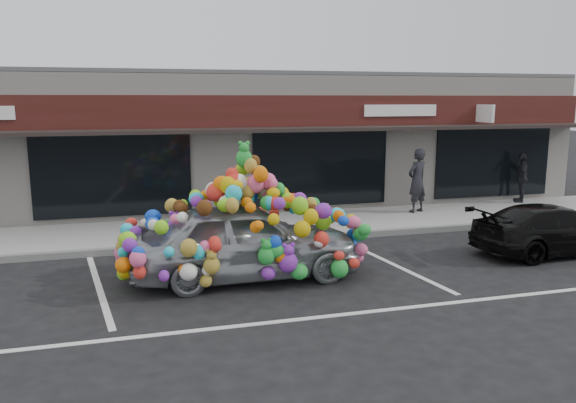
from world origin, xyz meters
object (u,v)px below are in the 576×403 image
object	(u,v)px
toy_car	(245,232)
black_sedan	(554,229)
pedestrian_c	(521,178)
pedestrian_a	(417,181)

from	to	relation	value
toy_car	black_sedan	bearing A→B (deg)	-91.02
black_sedan	pedestrian_c	world-z (taller)	pedestrian_c
black_sedan	pedestrian_c	xyz separation A→B (m)	(3.05, 5.07, 0.39)
pedestrian_a	pedestrian_c	bearing A→B (deg)	165.59
toy_car	black_sedan	xyz separation A→B (m)	(7.15, -0.12, -0.37)
pedestrian_a	pedestrian_c	world-z (taller)	pedestrian_a
pedestrian_a	pedestrian_c	distance (m)	4.17
black_sedan	pedestrian_c	distance (m)	5.93
toy_car	black_sedan	distance (m)	7.16
toy_car	pedestrian_c	size ratio (longest dim) A/B	2.93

